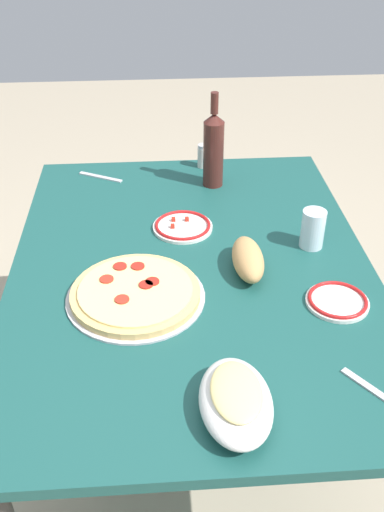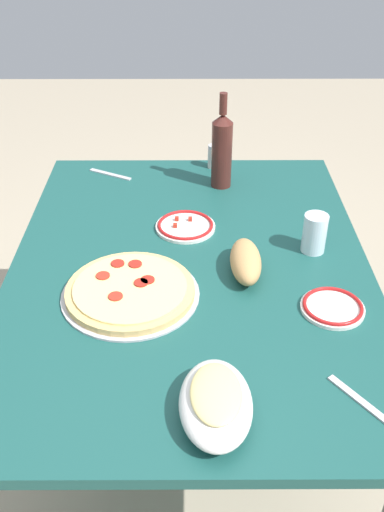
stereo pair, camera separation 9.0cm
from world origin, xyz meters
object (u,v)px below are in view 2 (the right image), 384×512
(pepperoni_pizza, at_px, (132,291))
(side_plate_far, at_px, (187,226))
(bread_loaf, at_px, (247,261))
(spice_shaker, at_px, (214,156))
(baked_pasta_dish, at_px, (218,401))
(wine_bottle, at_px, (223,149))
(dining_table, at_px, (192,295))
(water_glass, at_px, (316,233))
(side_plate_near, at_px, (335,307))

(pepperoni_pizza, distance_m, side_plate_far, 0.36)
(bread_loaf, bearing_deg, spice_shaker, 5.70)
(baked_pasta_dish, height_order, spice_shaker, spice_shaker)
(baked_pasta_dish, height_order, wine_bottle, wine_bottle)
(spice_shaker, bearing_deg, dining_table, 172.28)
(wine_bottle, distance_m, spice_shaker, 0.17)
(side_plate_far, relative_size, spice_shaker, 2.11)
(wine_bottle, height_order, side_plate_far, wine_bottle)
(pepperoni_pizza, xyz_separation_m, wine_bottle, (0.62, -0.26, 0.12))
(side_plate_far, relative_size, bread_loaf, 0.92)
(pepperoni_pizza, bearing_deg, water_glass, -67.70)
(side_plate_near, height_order, bread_loaf, bread_loaf)
(side_plate_near, relative_size, spice_shaker, 1.86)
(dining_table, height_order, side_plate_far, side_plate_far)
(pepperoni_pizza, bearing_deg, side_plate_near, -96.68)
(wine_bottle, distance_m, water_glass, 0.48)
(pepperoni_pizza, bearing_deg, bread_loaf, -71.99)
(dining_table, xyz_separation_m, baked_pasta_dish, (-0.53, -0.05, 0.15))
(pepperoni_pizza, relative_size, spice_shaker, 4.15)
(dining_table, relative_size, wine_bottle, 4.17)
(dining_table, height_order, wine_bottle, wine_bottle)
(dining_table, relative_size, spice_shaker, 15.70)
(baked_pasta_dish, height_order, water_glass, water_glass)
(side_plate_near, xyz_separation_m, side_plate_far, (0.39, 0.37, 0.00))
(pepperoni_pizza, bearing_deg, wine_bottle, -23.06)
(pepperoni_pizza, xyz_separation_m, spice_shaker, (0.76, -0.24, 0.03))
(side_plate_near, bearing_deg, pepperoni_pizza, 83.32)
(dining_table, xyz_separation_m, wine_bottle, (0.48, -0.11, 0.24))
(wine_bottle, relative_size, spice_shaker, 3.76)
(water_glass, bearing_deg, baked_pasta_dish, 153.26)
(wine_bottle, distance_m, side_plate_near, 0.73)
(dining_table, xyz_separation_m, water_glass, (0.07, -0.36, 0.17))
(dining_table, relative_size, side_plate_far, 7.43)
(bread_loaf, bearing_deg, side_plate_near, -127.51)
(dining_table, height_order, pepperoni_pizza, pepperoni_pizza)
(bread_loaf, height_order, spice_shaker, spice_shaker)
(wine_bottle, relative_size, side_plate_far, 1.78)
(spice_shaker, bearing_deg, baked_pasta_dish, 178.32)
(side_plate_near, bearing_deg, water_glass, 0.73)
(side_plate_far, height_order, spice_shaker, spice_shaker)
(wine_bottle, relative_size, bread_loaf, 1.63)
(dining_table, relative_size, baked_pasta_dish, 5.69)
(pepperoni_pizza, xyz_separation_m, side_plate_near, (-0.06, -0.52, -0.01))
(pepperoni_pizza, distance_m, wine_bottle, 0.68)
(side_plate_near, relative_size, side_plate_far, 0.88)
(dining_table, bearing_deg, pepperoni_pizza, 131.33)
(side_plate_far, bearing_deg, baked_pasta_dish, -174.86)
(pepperoni_pizza, bearing_deg, spice_shaker, -17.55)
(side_plate_far, bearing_deg, wine_bottle, -23.07)
(pepperoni_pizza, height_order, side_plate_far, pepperoni_pizza)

